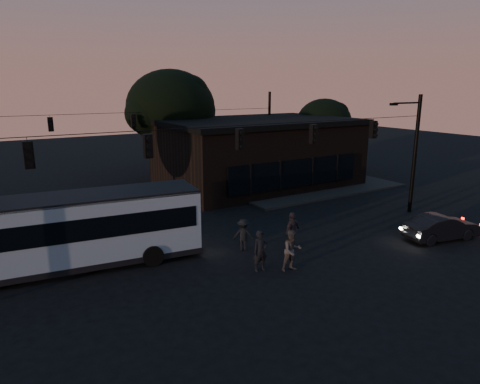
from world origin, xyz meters
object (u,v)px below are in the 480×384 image
car (441,227)px  pedestrian_c (292,231)px  pedestrian_b (292,251)px  bus (65,229)px  pedestrian_d (243,235)px  building (257,152)px  pedestrian_a (260,251)px

car → pedestrian_c: bearing=79.3°
car → pedestrian_b: (-9.28, 1.00, 0.26)m
pedestrian_c → pedestrian_b: bearing=31.9°
car → pedestrian_b: pedestrian_b is taller
bus → pedestrian_d: 8.24m
building → pedestrian_b: 17.45m
pedestrian_b → pedestrian_c: 2.66m
car → pedestrian_d: pedestrian_d is taller
pedestrian_b → pedestrian_c: (1.65, 2.08, 0.02)m
pedestrian_d → pedestrian_b: bearing=132.5°
bus → car: 18.86m
building → car: size_ratio=3.73×
car → pedestrian_b: bearing=95.1°
building → pedestrian_c: bearing=-116.8°
building → pedestrian_c: 14.85m
pedestrian_a → pedestrian_c: 3.16m
building → pedestrian_a: (-9.51, -14.53, -1.78)m
bus → car: size_ratio=2.91×
pedestrian_a → pedestrian_b: (1.20, -0.71, 0.01)m
bus → car: bearing=-13.2°
bus → pedestrian_a: (7.21, -4.70, -0.94)m
building → bus: 19.41m
building → pedestrian_a: size_ratio=8.30×
pedestrian_c → pedestrian_d: pedestrian_c is taller
pedestrian_a → pedestrian_c: size_ratio=0.97×
pedestrian_a → pedestrian_d: 2.55m
pedestrian_a → car: bearing=-2.4°
building → pedestrian_b: (-8.31, -15.24, -1.77)m
pedestrian_b → pedestrian_c: bearing=57.0°
building → pedestrian_d: building is taller
pedestrian_b → pedestrian_c: pedestrian_c is taller
pedestrian_c → pedestrian_d: bearing=-46.3°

